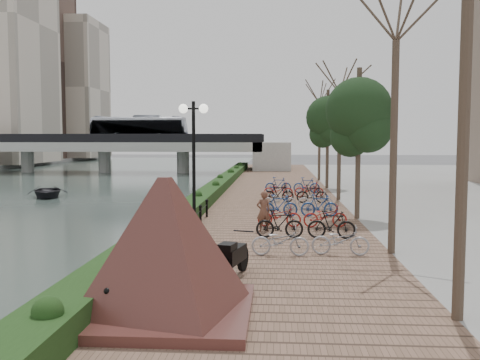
# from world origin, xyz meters

# --- Properties ---
(ground) EXTENTS (220.00, 220.00, 0.00)m
(ground) POSITION_xyz_m (0.00, 0.00, 0.00)
(ground) COLOR #59595B
(ground) RESTS_ON ground
(river_water) EXTENTS (30.00, 130.00, 0.02)m
(river_water) POSITION_xyz_m (-15.00, 25.00, 0.01)
(river_water) COLOR #40504B
(river_water) RESTS_ON ground
(promenade) EXTENTS (8.00, 75.00, 0.50)m
(promenade) POSITION_xyz_m (4.00, 17.50, 0.25)
(promenade) COLOR brown
(promenade) RESTS_ON ground
(hedge) EXTENTS (1.10, 56.00, 0.60)m
(hedge) POSITION_xyz_m (0.60, 20.00, 0.80)
(hedge) COLOR #1A3613
(hedge) RESTS_ON promenade
(chain_fence) EXTENTS (0.10, 14.10, 0.70)m
(chain_fence) POSITION_xyz_m (1.40, 2.00, 0.85)
(chain_fence) COLOR black
(chain_fence) RESTS_ON promenade
(granite_monument) EXTENTS (5.14, 5.14, 2.76)m
(granite_monument) POSITION_xyz_m (2.31, -4.16, 1.90)
(granite_monument) COLOR #401F1B
(granite_monument) RESTS_ON promenade
(lamppost) EXTENTS (1.02, 0.32, 4.76)m
(lamppost) POSITION_xyz_m (1.63, 3.86, 3.94)
(lamppost) COLOR black
(lamppost) RESTS_ON promenade
(motorcycle) EXTENTS (0.98, 1.86, 1.11)m
(motorcycle) POSITION_xyz_m (3.42, -1.20, 1.05)
(motorcycle) COLOR black
(motorcycle) RESTS_ON promenade
(pedestrian) EXTENTS (0.65, 0.54, 1.52)m
(pedestrian) POSITION_xyz_m (4.00, 5.53, 1.26)
(pedestrian) COLOR brown
(pedestrian) RESTS_ON promenade
(bicycle_parking) EXTENTS (2.40, 19.89, 1.00)m
(bicycle_parking) POSITION_xyz_m (5.50, 10.45, 0.97)
(bicycle_parking) COLOR #A2A1A6
(bicycle_parking) RESTS_ON promenade
(street_trees) EXTENTS (3.20, 37.12, 6.80)m
(street_trees) POSITION_xyz_m (8.00, 12.68, 3.69)
(street_trees) COLOR #392D22
(street_trees) RESTS_ON promenade
(bridge) EXTENTS (36.00, 10.77, 6.50)m
(bridge) POSITION_xyz_m (-14.16, 45.00, 3.37)
(bridge) COLOR #A3A29E
(bridge) RESTS_ON ground
(boat) EXTENTS (3.84, 4.43, 0.77)m
(boat) POSITION_xyz_m (-10.85, 20.23, 0.40)
(boat) COLOR black
(boat) RESTS_ON river_water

